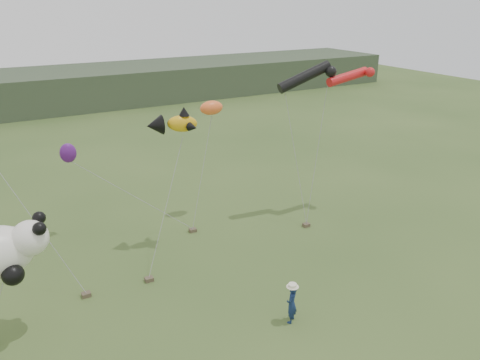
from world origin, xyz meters
name	(u,v)px	position (x,y,z in m)	size (l,w,h in m)	color
ground	(250,322)	(0.00, 0.00, 0.00)	(120.00, 120.00, 0.00)	#385123
headland	(26,93)	(-3.11, 44.69, 1.92)	(90.00, 13.00, 4.00)	#2D3D28
festival_attendant	(292,304)	(1.43, -0.72, 0.82)	(0.60, 0.39, 1.63)	#14264D
sandbag_anchors	(160,268)	(-1.78, 5.34, 0.09)	(16.35, 4.97, 0.19)	brown
fish_kite	(172,124)	(-0.01, 7.37, 6.35)	(2.47, 1.65, 1.27)	gold
tube_kites	(326,76)	(8.91, 7.15, 7.93)	(5.54, 1.81, 1.63)	black
misc_kites	(161,124)	(0.47, 10.29, 5.63)	(8.65, 1.83, 2.63)	orange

